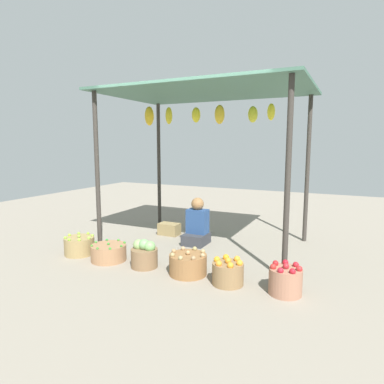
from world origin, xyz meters
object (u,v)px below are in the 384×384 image
(wooden_crate_near_vendor, at_px, (169,229))
(basket_red_apples, at_px, (285,280))
(basket_limes, at_px, (79,246))
(basket_oranges, at_px, (228,273))
(basket_potatoes, at_px, (188,264))
(vendor_person, at_px, (197,226))
(basket_cabbages, at_px, (144,255))
(basket_green_chilies, at_px, (109,252))

(wooden_crate_near_vendor, bearing_deg, basket_red_apples, -34.05)
(basket_limes, distance_m, wooden_crate_near_vendor, 1.70)
(basket_oranges, relative_size, basket_red_apples, 1.03)
(basket_limes, height_order, basket_potatoes, basket_potatoes)
(vendor_person, bearing_deg, basket_red_apples, -38.01)
(vendor_person, xyz_separation_m, basket_oranges, (1.03, -1.35, -0.16))
(basket_limes, height_order, wooden_crate_near_vendor, basket_limes)
(basket_red_apples, relative_size, wooden_crate_near_vendor, 0.98)
(basket_potatoes, distance_m, wooden_crate_near_vendor, 1.95)
(basket_potatoes, xyz_separation_m, wooden_crate_near_vendor, (-1.16, 1.57, -0.03))
(basket_cabbages, distance_m, wooden_crate_near_vendor, 1.67)
(basket_green_chilies, distance_m, wooden_crate_near_vendor, 1.59)
(vendor_person, height_order, basket_cabbages, vendor_person)
(basket_red_apples, xyz_separation_m, wooden_crate_near_vendor, (-2.39, 1.62, -0.05))
(vendor_person, distance_m, basket_potatoes, 1.37)
(vendor_person, relative_size, basket_potatoes, 1.62)
(basket_cabbages, xyz_separation_m, basket_potatoes, (0.65, 0.02, -0.03))
(basket_limes, bearing_deg, basket_oranges, -1.86)
(basket_green_chilies, xyz_separation_m, basket_potatoes, (1.26, 0.02, 0.02))
(basket_potatoes, relative_size, wooden_crate_near_vendor, 1.29)
(basket_green_chilies, bearing_deg, basket_potatoes, 0.83)
(basket_potatoes, xyz_separation_m, basket_red_apples, (1.23, -0.05, 0.02))
(basket_cabbages, height_order, basket_red_apples, basket_cabbages)
(basket_potatoes, height_order, basket_red_apples, basket_red_apples)
(basket_limes, xyz_separation_m, basket_oranges, (2.40, -0.08, 0.01))
(basket_cabbages, xyz_separation_m, basket_oranges, (1.21, -0.05, -0.03))
(vendor_person, bearing_deg, basket_potatoes, -70.05)
(vendor_person, distance_m, basket_red_apples, 2.15)
(vendor_person, relative_size, basket_cabbages, 2.00)
(basket_limes, xyz_separation_m, basket_red_apples, (3.07, -0.06, 0.02))
(basket_cabbages, distance_m, basket_oranges, 1.22)
(basket_limes, relative_size, basket_potatoes, 0.92)
(basket_red_apples, bearing_deg, basket_green_chilies, 179.33)
(vendor_person, relative_size, basket_oranges, 2.08)
(wooden_crate_near_vendor, bearing_deg, vendor_person, -22.73)
(basket_potatoes, relative_size, basket_oranges, 1.29)
(basket_cabbages, bearing_deg, basket_oranges, -2.34)
(vendor_person, distance_m, wooden_crate_near_vendor, 0.78)
(basket_potatoes, bearing_deg, vendor_person, 109.95)
(basket_red_apples, bearing_deg, basket_cabbages, 179.18)
(basket_red_apples, bearing_deg, basket_limes, 178.97)
(basket_green_chilies, height_order, wooden_crate_near_vendor, basket_green_chilies)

